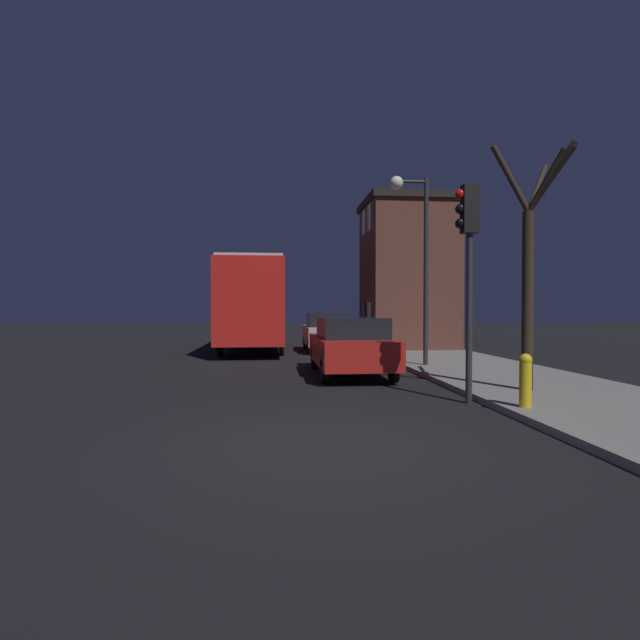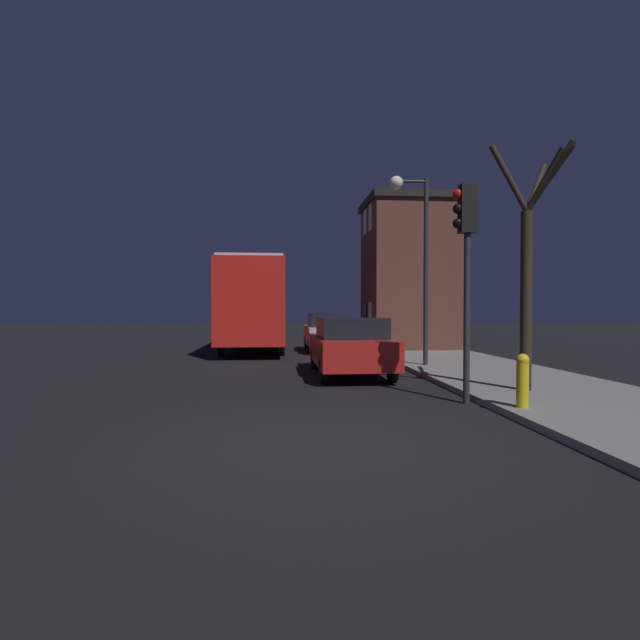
{
  "view_description": "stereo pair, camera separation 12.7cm",
  "coord_description": "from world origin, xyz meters",
  "px_view_note": "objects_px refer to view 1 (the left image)",
  "views": [
    {
      "loc": [
        -0.62,
        -6.56,
        1.77
      ],
      "look_at": [
        0.88,
        9.08,
        1.44
      ],
      "focal_mm": 28.0,
      "sensor_mm": 36.0,
      "label": 1
    },
    {
      "loc": [
        -0.49,
        -6.57,
        1.77
      ],
      "look_at": [
        0.88,
        9.08,
        1.44
      ],
      "focal_mm": 28.0,
      "sensor_mm": 36.0,
      "label": 2
    }
  ],
  "objects_px": {
    "streetlamp": "(415,238)",
    "bus": "(254,300)",
    "bare_tree": "(531,264)",
    "car_mid_lane": "(327,332)",
    "car_near_lane": "(350,345)",
    "fire_hydrant": "(525,379)",
    "traffic_light": "(468,247)"
  },
  "relations": [
    {
      "from": "car_mid_lane",
      "to": "streetlamp",
      "type": "bearing_deg",
      "value": -73.58
    },
    {
      "from": "traffic_light",
      "to": "fire_hydrant",
      "type": "height_order",
      "value": "traffic_light"
    },
    {
      "from": "bus",
      "to": "fire_hydrant",
      "type": "bearing_deg",
      "value": -71.5
    },
    {
      "from": "traffic_light",
      "to": "streetlamp",
      "type": "bearing_deg",
      "value": 84.09
    },
    {
      "from": "bare_tree",
      "to": "car_near_lane",
      "type": "distance_m",
      "value": 5.14
    },
    {
      "from": "car_near_lane",
      "to": "car_mid_lane",
      "type": "bearing_deg",
      "value": 88.43
    },
    {
      "from": "traffic_light",
      "to": "car_mid_lane",
      "type": "distance_m",
      "value": 12.11
    },
    {
      "from": "streetlamp",
      "to": "fire_hydrant",
      "type": "relative_size",
      "value": 6.15
    },
    {
      "from": "fire_hydrant",
      "to": "bus",
      "type": "bearing_deg",
      "value": 108.5
    },
    {
      "from": "bare_tree",
      "to": "bus",
      "type": "bearing_deg",
      "value": 114.27
    },
    {
      "from": "car_near_lane",
      "to": "fire_hydrant",
      "type": "distance_m",
      "value": 5.73
    },
    {
      "from": "streetlamp",
      "to": "car_mid_lane",
      "type": "relative_size",
      "value": 1.45
    },
    {
      "from": "bare_tree",
      "to": "car_near_lane",
      "type": "xyz_separation_m",
      "value": [
        -3.14,
        3.61,
        -1.88
      ]
    },
    {
      "from": "car_mid_lane",
      "to": "fire_hydrant",
      "type": "distance_m",
      "value": 13.05
    },
    {
      "from": "bare_tree",
      "to": "bus",
      "type": "relative_size",
      "value": 0.42
    },
    {
      "from": "bare_tree",
      "to": "car_mid_lane",
      "type": "relative_size",
      "value": 1.3
    },
    {
      "from": "car_mid_lane",
      "to": "traffic_light",
      "type": "bearing_deg",
      "value": -83.51
    },
    {
      "from": "streetlamp",
      "to": "bare_tree",
      "type": "xyz_separation_m",
      "value": [
        1.02,
        -4.74,
        -1.2
      ]
    },
    {
      "from": "traffic_light",
      "to": "car_mid_lane",
      "type": "height_order",
      "value": "traffic_light"
    },
    {
      "from": "streetlamp",
      "to": "bus",
      "type": "distance_m",
      "value": 10.17
    },
    {
      "from": "streetlamp",
      "to": "bus",
      "type": "relative_size",
      "value": 0.46
    },
    {
      "from": "streetlamp",
      "to": "bare_tree",
      "type": "height_order",
      "value": "streetlamp"
    },
    {
      "from": "traffic_light",
      "to": "bare_tree",
      "type": "distance_m",
      "value": 1.73
    },
    {
      "from": "bus",
      "to": "car_near_lane",
      "type": "xyz_separation_m",
      "value": [
        2.91,
        -9.81,
        -1.41
      ]
    },
    {
      "from": "car_near_lane",
      "to": "bare_tree",
      "type": "bearing_deg",
      "value": -49.01
    },
    {
      "from": "bus",
      "to": "car_mid_lane",
      "type": "height_order",
      "value": "bus"
    },
    {
      "from": "streetlamp",
      "to": "car_mid_lane",
      "type": "height_order",
      "value": "streetlamp"
    },
    {
      "from": "traffic_light",
      "to": "bare_tree",
      "type": "relative_size",
      "value": 0.82
    },
    {
      "from": "bare_tree",
      "to": "car_near_lane",
      "type": "relative_size",
      "value": 1.1
    },
    {
      "from": "car_mid_lane",
      "to": "car_near_lane",
      "type": "bearing_deg",
      "value": -91.57
    },
    {
      "from": "bus",
      "to": "fire_hydrant",
      "type": "distance_m",
      "value": 16.02
    },
    {
      "from": "streetlamp",
      "to": "traffic_light",
      "type": "bearing_deg",
      "value": -95.91
    }
  ]
}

